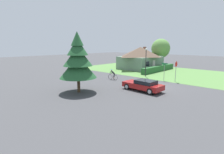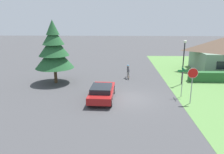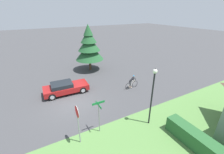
{
  "view_description": "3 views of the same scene",
  "coord_description": "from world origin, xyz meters",
  "px_view_note": "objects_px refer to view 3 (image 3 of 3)",
  "views": [
    {
      "loc": [
        -18.47,
        -10.46,
        5.06
      ],
      "look_at": [
        -2.63,
        4.23,
        1.04
      ],
      "focal_mm": 28.0,
      "sensor_mm": 36.0,
      "label": 1
    },
    {
      "loc": [
        -0.85,
        -17.17,
        6.47
      ],
      "look_at": [
        -1.59,
        3.0,
        1.08
      ],
      "focal_mm": 35.0,
      "sensor_mm": 36.0,
      "label": 2
    },
    {
      "loc": [
        12.17,
        -2.47,
        8.04
      ],
      "look_at": [
        -0.53,
        4.41,
        1.57
      ],
      "focal_mm": 24.0,
      "sensor_mm": 36.0,
      "label": 3
    }
  ],
  "objects_px": {
    "street_name_sign": "(99,111)",
    "conifer_tall_near": "(89,46)",
    "stop_sign": "(78,117)",
    "sedan_left_lane": "(65,88)",
    "cyclist": "(132,82)",
    "street_lamp": "(153,89)"
  },
  "relations": [
    {
      "from": "stop_sign",
      "to": "conifer_tall_near",
      "type": "bearing_deg",
      "value": -24.61
    },
    {
      "from": "cyclist",
      "to": "street_name_sign",
      "type": "bearing_deg",
      "value": -148.2
    },
    {
      "from": "cyclist",
      "to": "street_lamp",
      "type": "distance_m",
      "value": 6.25
    },
    {
      "from": "stop_sign",
      "to": "street_name_sign",
      "type": "relative_size",
      "value": 1.14
    },
    {
      "from": "stop_sign",
      "to": "street_lamp",
      "type": "relative_size",
      "value": 0.63
    },
    {
      "from": "sedan_left_lane",
      "to": "cyclist",
      "type": "distance_m",
      "value": 7.16
    },
    {
      "from": "sedan_left_lane",
      "to": "street_lamp",
      "type": "bearing_deg",
      "value": -57.19
    },
    {
      "from": "street_name_sign",
      "to": "cyclist",
      "type": "bearing_deg",
      "value": 126.55
    },
    {
      "from": "sedan_left_lane",
      "to": "street_lamp",
      "type": "relative_size",
      "value": 1.0
    },
    {
      "from": "cyclist",
      "to": "conifer_tall_near",
      "type": "xyz_separation_m",
      "value": [
        -7.61,
        -2.0,
        2.75
      ]
    },
    {
      "from": "street_lamp",
      "to": "conifer_tall_near",
      "type": "bearing_deg",
      "value": 179.29
    },
    {
      "from": "cyclist",
      "to": "street_lamp",
      "type": "bearing_deg",
      "value": -116.67
    },
    {
      "from": "stop_sign",
      "to": "street_name_sign",
      "type": "xyz_separation_m",
      "value": [
        -0.29,
        1.53,
        -0.31
      ]
    },
    {
      "from": "sedan_left_lane",
      "to": "cyclist",
      "type": "height_order",
      "value": "cyclist"
    },
    {
      "from": "street_name_sign",
      "to": "conifer_tall_near",
      "type": "xyz_separation_m",
      "value": [
        -11.96,
        3.86,
        1.7
      ]
    },
    {
      "from": "sedan_left_lane",
      "to": "conifer_tall_near",
      "type": "height_order",
      "value": "conifer_tall_near"
    },
    {
      "from": "stop_sign",
      "to": "street_lamp",
      "type": "height_order",
      "value": "street_lamp"
    },
    {
      "from": "street_name_sign",
      "to": "conifer_tall_near",
      "type": "relative_size",
      "value": 0.39
    },
    {
      "from": "sedan_left_lane",
      "to": "street_name_sign",
      "type": "bearing_deg",
      "value": -80.3
    },
    {
      "from": "conifer_tall_near",
      "to": "cyclist",
      "type": "bearing_deg",
      "value": 14.75
    },
    {
      "from": "sedan_left_lane",
      "to": "stop_sign",
      "type": "height_order",
      "value": "stop_sign"
    },
    {
      "from": "stop_sign",
      "to": "sedan_left_lane",
      "type": "bearing_deg",
      "value": -6.11
    }
  ]
}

